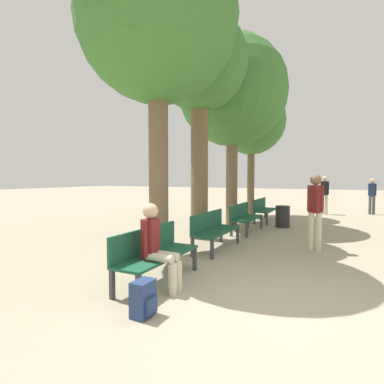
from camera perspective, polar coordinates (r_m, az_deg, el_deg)
name	(u,v)px	position (r m, az deg, el deg)	size (l,w,h in m)	color
ground_plane	(272,309)	(4.18, 15.03, -20.66)	(80.00, 80.00, 0.00)	tan
bench_row_0	(154,251)	(4.86, -7.31, -11.06)	(0.53, 1.73, 0.85)	#195138
bench_row_1	(213,228)	(6.96, 4.07, -6.80)	(0.53, 1.73, 0.85)	#195138
bench_row_2	(244,216)	(9.22, 9.94, -4.45)	(0.53, 1.73, 0.85)	#195138
bench_row_3	(263,208)	(11.55, 13.46, -3.02)	(0.53, 1.73, 0.85)	#195138
tree_row_0	(158,24)	(7.10, -6.55, 29.23)	(3.34, 3.34, 6.54)	brown
tree_row_1	(200,67)	(8.63, 1.44, 22.75)	(2.58, 2.58, 6.02)	brown
tree_row_2	(232,92)	(10.95, 7.68, 18.31)	(3.76, 3.76, 6.49)	brown
tree_row_3	(251,121)	(13.06, 11.24, 13.05)	(2.82, 2.82, 5.43)	brown
person_seated	(157,244)	(4.47, -6.66, -9.85)	(0.60, 0.34, 1.28)	beige
backpack	(144,299)	(3.83, -9.22, -19.44)	(0.24, 0.29, 0.43)	navy
pedestrian_near	(325,192)	(14.61, 23.96, -0.06)	(0.35, 0.28, 1.71)	beige
pedestrian_mid	(372,194)	(15.51, 31.10, -0.30)	(0.33, 0.22, 1.61)	#4C4C4C
pedestrian_far	(315,207)	(7.27, 22.43, -2.71)	(0.35, 0.30, 1.72)	beige
trash_bin	(283,216)	(10.40, 16.87, -4.49)	(0.46, 0.46, 0.71)	#232328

